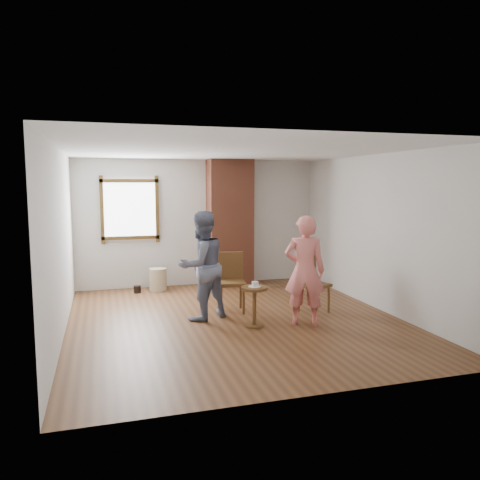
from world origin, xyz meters
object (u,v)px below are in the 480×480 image
Objects in this scene: side_table at (254,300)px; dining_chair_left at (230,278)px; stoneware_crock at (158,279)px; man at (202,266)px; dining_chair_right at (311,281)px; person_pink at (305,271)px.

dining_chair_left is at bearing 96.05° from side_table.
man is at bearing -78.93° from stoneware_crock.
dining_chair_right is 1.28m from side_table.
man is at bearing 137.56° from side_table.
dining_chair_right is at bearing 153.11° from man.
dining_chair_left reaches higher than dining_chair_right.
person_pink is at bearing -140.27° from dining_chair_right.
person_pink is (1.41, -0.73, -0.02)m from man.
man is at bearing 159.58° from dining_chair_right.
side_table is at bearing -68.72° from stoneware_crock.
dining_chair_left is at bearing -172.49° from man.
person_pink is (-0.42, -0.67, 0.31)m from dining_chair_right.
dining_chair_left is at bearing -28.79° from person_pink.
stoneware_crock is 0.26× the size of man.
dining_chair_right is 1.53× the size of side_table.
dining_chair_right reaches higher than stoneware_crock.
man reaches higher than stoneware_crock.
dining_chair_left is 1.41m from person_pink.
person_pink is (1.84, -2.94, 0.60)m from stoneware_crock.
person_pink is (0.84, -1.09, 0.28)m from dining_chair_left.
man is (0.43, -2.20, 0.63)m from stoneware_crock.
stoneware_crock is 2.33m from man.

